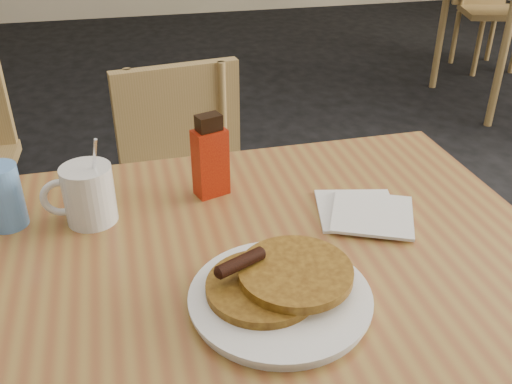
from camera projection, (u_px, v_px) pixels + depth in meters
main_table at (216, 279)px, 0.98m from camera, size 1.23×0.85×0.75m
chair_main_far at (186, 184)px, 1.71m from camera, size 0.42×0.43×0.83m
pancake_plate at (279, 291)px, 0.85m from camera, size 0.28×0.28×0.07m
coffee_mug at (87, 194)px, 1.03m from camera, size 0.13×0.09×0.17m
syrup_bottle at (210, 158)px, 1.10m from camera, size 0.07×0.06×0.17m
napkin_stack at (365, 212)px, 1.07m from camera, size 0.20×0.21×0.01m
blue_tumbler at (3, 196)px, 1.02m from camera, size 0.08×0.08×0.12m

